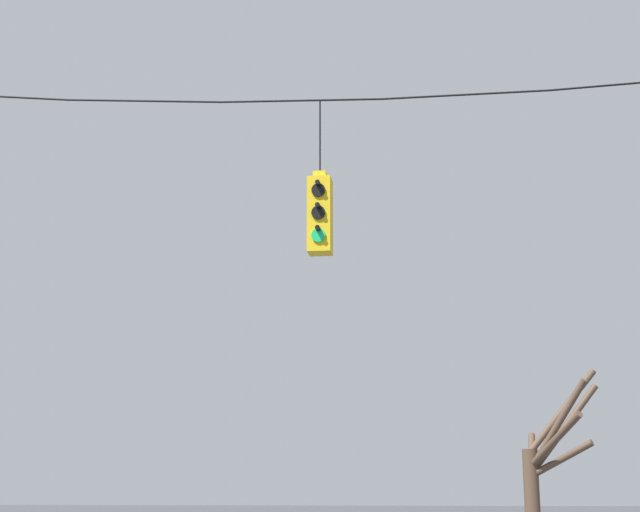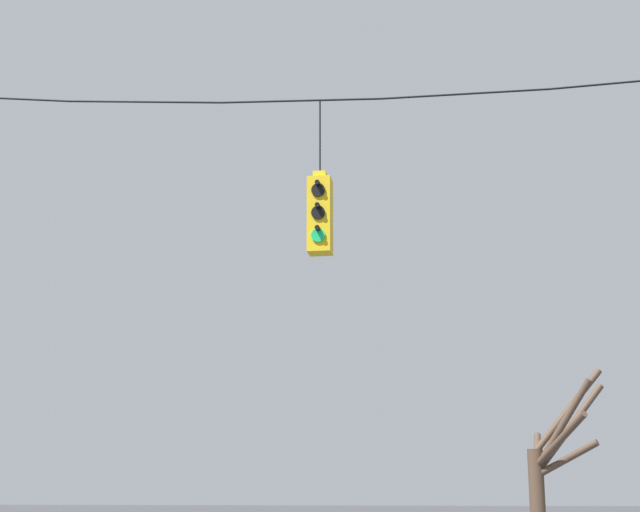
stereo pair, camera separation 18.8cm
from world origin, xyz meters
TOP-DOWN VIEW (x-y plane):
  - span_wire at (0.00, -0.12)m, footprint 17.12×0.03m
  - traffic_light_near_right_pole at (-2.15, -0.12)m, footprint 0.34×0.58m
  - bare_tree at (1.50, 7.23)m, footprint 1.73×2.62m

SIDE VIEW (x-z plane):
  - bare_tree at x=1.50m, z-range -0.10..4.12m
  - traffic_light_near_right_pole at x=-2.15m, z-range 4.40..6.76m
  - span_wire at x=0.00m, z-range 7.23..7.77m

